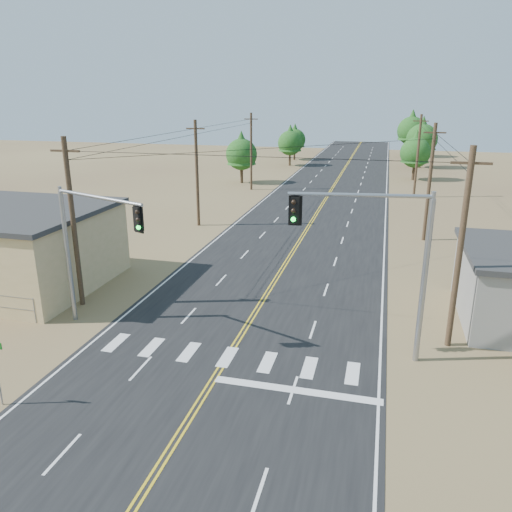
% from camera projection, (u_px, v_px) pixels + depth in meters
% --- Properties ---
extents(ground, '(220.00, 220.00, 0.00)m').
position_uv_depth(ground, '(156.00, 472.00, 16.83)').
color(ground, '#917E4E').
rests_on(ground, ground).
extents(road, '(15.00, 200.00, 0.02)m').
position_uv_depth(road, '(302.00, 238.00, 44.48)').
color(road, black).
rests_on(road, ground).
extents(utility_pole_left_near, '(1.80, 0.30, 10.00)m').
position_uv_depth(utility_pole_left_near, '(73.00, 223.00, 28.80)').
color(utility_pole_left_near, '#4C3826').
rests_on(utility_pole_left_near, ground).
extents(utility_pole_left_mid, '(1.80, 0.30, 10.00)m').
position_uv_depth(utility_pole_left_mid, '(197.00, 173.00, 47.24)').
color(utility_pole_left_mid, '#4C3826').
rests_on(utility_pole_left_mid, ground).
extents(utility_pole_left_far, '(1.80, 0.30, 10.00)m').
position_uv_depth(utility_pole_left_far, '(251.00, 151.00, 65.67)').
color(utility_pole_left_far, '#4C3826').
rests_on(utility_pole_left_far, ground).
extents(utility_pole_right_near, '(1.80, 0.30, 10.00)m').
position_uv_depth(utility_pole_right_near, '(460.00, 249.00, 23.84)').
color(utility_pole_right_near, '#4C3826').
rests_on(utility_pole_right_near, ground).
extents(utility_pole_right_mid, '(1.80, 0.30, 10.00)m').
position_uv_depth(utility_pole_right_mid, '(430.00, 182.00, 42.28)').
color(utility_pole_right_mid, '#4C3826').
rests_on(utility_pole_right_mid, ground).
extents(utility_pole_right_far, '(1.80, 0.30, 10.00)m').
position_uv_depth(utility_pole_right_far, '(418.00, 156.00, 60.71)').
color(utility_pole_right_far, '#4C3826').
rests_on(utility_pole_right_far, ground).
extents(signal_mast_left, '(6.01, 2.60, 7.60)m').
position_uv_depth(signal_mast_left, '(86.00, 237.00, 25.72)').
color(signal_mast_left, gray).
rests_on(signal_mast_left, ground).
extents(signal_mast_right, '(6.37, 1.29, 8.18)m').
position_uv_depth(signal_mast_right, '(386.00, 250.00, 22.45)').
color(signal_mast_right, gray).
rests_on(signal_mast_right, ground).
extents(tree_left_near, '(4.45, 4.45, 7.42)m').
position_uv_depth(tree_left_near, '(241.00, 151.00, 71.06)').
color(tree_left_near, '#3F2D1E').
rests_on(tree_left_near, ground).
extents(tree_left_mid, '(4.37, 4.37, 7.28)m').
position_uv_depth(tree_left_mid, '(290.00, 140.00, 88.83)').
color(tree_left_mid, '#3F2D1E').
rests_on(tree_left_mid, ground).
extents(tree_left_far, '(4.20, 4.20, 7.00)m').
position_uv_depth(tree_left_far, '(295.00, 138.00, 97.05)').
color(tree_left_far, '#3F2D1E').
rests_on(tree_left_far, ground).
extents(tree_right_near, '(4.41, 4.41, 7.35)m').
position_uv_depth(tree_right_near, '(416.00, 150.00, 73.51)').
color(tree_right_near, '#3F2D1E').
rests_on(tree_right_near, ground).
extents(tree_right_mid, '(5.31, 5.31, 8.84)m').
position_uv_depth(tree_right_mid, '(422.00, 136.00, 85.84)').
color(tree_right_mid, '#3F2D1E').
rests_on(tree_right_mid, ground).
extents(tree_right_far, '(5.70, 5.70, 9.50)m').
position_uv_depth(tree_right_far, '(412.00, 128.00, 101.44)').
color(tree_right_far, '#3F2D1E').
rests_on(tree_right_far, ground).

